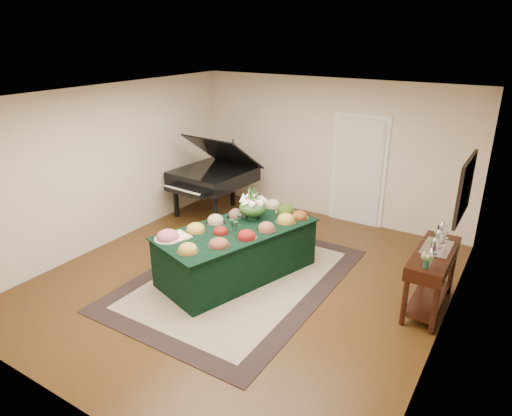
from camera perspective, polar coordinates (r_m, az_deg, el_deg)
The scene contains 14 objects.
ground at distance 6.97m, azimuth -1.32°, elevation -8.83°, with size 6.00×6.00×0.00m, color black.
area_rug at distance 6.97m, azimuth -2.19°, elevation -8.78°, with size 2.68×3.75×0.01m.
kitchen_doorway at distance 8.80m, azimuth 12.66°, elevation 4.46°, with size 1.05×0.07×2.10m.
buffet_table at distance 6.90m, azimuth -2.38°, elevation -5.48°, with size 1.79×2.60×0.78m.
food_platters at distance 6.77m, azimuth -2.15°, elevation -1.95°, with size 1.55×2.32×0.13m.
cutting_board at distance 6.53m, azimuth -9.80°, elevation -3.31°, with size 0.42×0.42×0.10m.
green_goblets at distance 6.65m, azimuth -2.54°, elevation -2.00°, with size 0.18×0.33×0.18m.
floral_centerpiece at distance 6.95m, azimuth -0.43°, elevation 0.52°, with size 0.43×0.43×0.43m.
grand_piano at distance 9.08m, azimuth -5.38°, elevation 4.04°, with size 1.52×1.67×1.65m.
wicker_basket at distance 8.47m, azimuth -0.22°, elevation -2.28°, with size 0.35×0.35×0.22m, color #9F7740.
mahogany_sideboard at distance 6.40m, azimuth 21.22°, elevation -6.61°, with size 0.45×1.30×0.85m.
tea_service at distance 6.40m, azimuth 21.86°, elevation -3.62°, with size 0.34×0.58×0.30m.
pink_bouquet at distance 5.81m, azimuth 20.61°, elevation -5.82°, with size 0.16×0.16×0.20m.
wall_painting at distance 5.97m, azimuth 24.67°, elevation 2.26°, with size 0.05×0.95×0.75m.
Camera 1 is at (3.32, -5.02, 3.51)m, focal length 32.00 mm.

